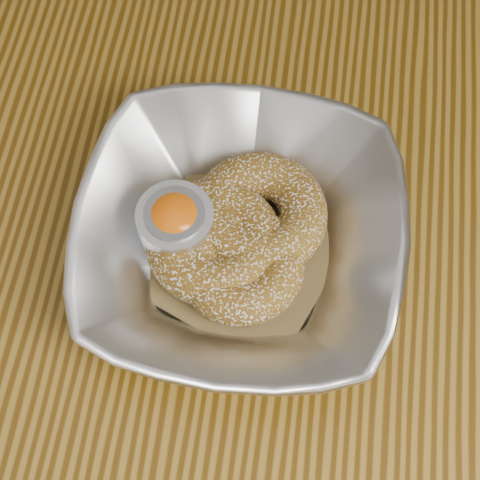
# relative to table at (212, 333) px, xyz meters

# --- Properties ---
(ground_plane) EXTENTS (4.00, 4.00, 0.00)m
(ground_plane) POSITION_rel_table_xyz_m (0.00, 0.00, -0.65)
(ground_plane) COLOR #565659
(ground_plane) RESTS_ON ground
(table) EXTENTS (1.20, 0.80, 0.75)m
(table) POSITION_rel_table_xyz_m (0.00, 0.00, 0.00)
(table) COLOR brown
(table) RESTS_ON ground_plane
(serving_bowl) EXTENTS (0.25, 0.25, 0.06)m
(serving_bowl) POSITION_rel_table_xyz_m (0.02, 0.04, 0.13)
(serving_bowl) COLOR silver
(serving_bowl) RESTS_ON table
(parchment) EXTENTS (0.19, 0.19, 0.00)m
(parchment) POSITION_rel_table_xyz_m (0.02, 0.04, 0.11)
(parchment) COLOR brown
(parchment) RESTS_ON table
(donut_back) EXTENTS (0.12, 0.12, 0.04)m
(donut_back) POSITION_rel_table_xyz_m (0.03, 0.06, 0.13)
(donut_back) COLOR brown
(donut_back) RESTS_ON parchment
(donut_front) EXTENTS (0.12, 0.12, 0.03)m
(donut_front) POSITION_rel_table_xyz_m (0.02, 0.02, 0.13)
(donut_front) COLOR brown
(donut_front) RESTS_ON parchment
(donut_extra) EXTENTS (0.11, 0.11, 0.04)m
(donut_extra) POSITION_rel_table_xyz_m (0.00, 0.03, 0.13)
(donut_extra) COLOR brown
(donut_extra) RESTS_ON parchment
(ramekin) EXTENTS (0.06, 0.06, 0.05)m
(ramekin) POSITION_rel_table_xyz_m (-0.03, 0.04, 0.13)
(ramekin) COLOR silver
(ramekin) RESTS_ON table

